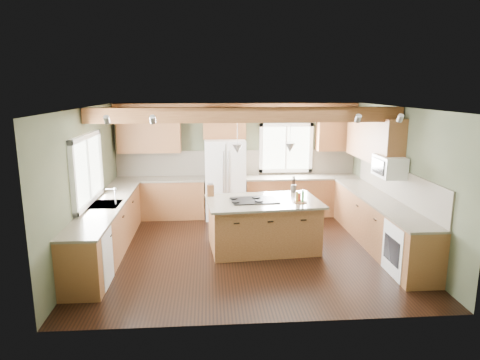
{
  "coord_description": "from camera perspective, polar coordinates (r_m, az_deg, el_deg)",
  "views": [
    {
      "loc": [
        -0.66,
        -7.4,
        2.93
      ],
      "look_at": [
        -0.09,
        0.3,
        1.26
      ],
      "focal_mm": 32.0,
      "sensor_mm": 36.0,
      "label": 1
    }
  ],
  "objects": [
    {
      "name": "wall_back",
      "position": [
        10.05,
        -0.39,
        2.85
      ],
      "size": [
        5.6,
        0.0,
        5.6
      ],
      "primitive_type": "plane",
      "rotation": [
        1.57,
        0.0,
        0.0
      ],
      "color": "#404833",
      "rests_on": "ground"
    },
    {
      "name": "upper_cab_over_fridge",
      "position": [
        9.76,
        -2.1,
        7.59
      ],
      "size": [
        0.96,
        0.35,
        0.7
      ],
      "primitive_type": "cube",
      "color": "brown",
      "rests_on": "wall_back"
    },
    {
      "name": "counter_left",
      "position": [
        7.94,
        -17.49,
        -3.22
      ],
      "size": [
        0.64,
        3.74,
        0.04
      ],
      "primitive_type": "cube",
      "color": "#4C4437",
      "rests_on": "base_cab_left"
    },
    {
      "name": "counter_back_right",
      "position": [
        10.04,
        8.24,
        0.39
      ],
      "size": [
        2.66,
        0.64,
        0.04
      ],
      "primitive_type": "cube",
      "color": "#4C4437",
      "rests_on": "base_cab_back_right"
    },
    {
      "name": "faucet",
      "position": [
        7.86,
        -16.28,
        -2.16
      ],
      "size": [
        0.02,
        0.02,
        0.28
      ],
      "primitive_type": "cylinder",
      "color": "#B2B2B7",
      "rests_on": "sink"
    },
    {
      "name": "microwave",
      "position": [
        8.15,
        19.3,
        1.74
      ],
      "size": [
        0.4,
        0.7,
        0.38
      ],
      "primitive_type": "cube",
      "color": "white",
      "rests_on": "wall_right"
    },
    {
      "name": "cooktop",
      "position": [
        7.79,
        1.97,
        -2.71
      ],
      "size": [
        0.87,
        0.62,
        0.02
      ],
      "primitive_type": "cube",
      "rotation": [
        0.0,
        0.0,
        0.09
      ],
      "color": "black",
      "rests_on": "island_top"
    },
    {
      "name": "pendant_left",
      "position": [
        7.55,
        -0.36,
        4.18
      ],
      "size": [
        0.18,
        0.18,
        0.16
      ],
      "primitive_type": "cone",
      "rotation": [
        3.14,
        0.0,
        0.0
      ],
      "color": "#B2B2B7",
      "rests_on": "ceiling"
    },
    {
      "name": "knife_block",
      "position": [
        8.11,
        -3.95,
        -1.43
      ],
      "size": [
        0.14,
        0.11,
        0.21
      ],
      "primitive_type": "cube",
      "rotation": [
        0.0,
        0.0,
        0.09
      ],
      "color": "brown",
      "rests_on": "island_top"
    },
    {
      "name": "base_cab_back_right",
      "position": [
        10.15,
        8.16,
        -2.15
      ],
      "size": [
        2.62,
        0.6,
        0.88
      ],
      "primitive_type": "cube",
      "color": "brown",
      "rests_on": "floor"
    },
    {
      "name": "window_back",
      "position": [
        10.14,
        6.13,
        4.29
      ],
      "size": [
        1.1,
        0.04,
        1.0
      ],
      "primitive_type": "cube",
      "color": "white",
      "rests_on": "wall_back"
    },
    {
      "name": "pendant_right",
      "position": [
        7.75,
        6.67,
        4.31
      ],
      "size": [
        0.18,
        0.18,
        0.16
      ],
      "primitive_type": "cone",
      "rotation": [
        3.14,
        0.0,
        0.0
      ],
      "color": "#B2B2B7",
      "rests_on": "ceiling"
    },
    {
      "name": "wall_right",
      "position": [
        8.33,
        20.43,
        0.11
      ],
      "size": [
        0.0,
        5.0,
        5.0
      ],
      "primitive_type": "plane",
      "rotation": [
        1.57,
        0.0,
        -1.57
      ],
      "color": "#404833",
      "rests_on": "ground"
    },
    {
      "name": "upper_cab_right",
      "position": [
        8.98,
        17.36,
        5.36
      ],
      "size": [
        0.35,
        2.2,
        0.9
      ],
      "primitive_type": "cube",
      "color": "brown",
      "rests_on": "wall_right"
    },
    {
      "name": "upper_cab_back_left",
      "position": [
        9.86,
        -12.01,
        6.21
      ],
      "size": [
        1.4,
        0.35,
        0.9
      ],
      "primitive_type": "cube",
      "color": "brown",
      "rests_on": "wall_back"
    },
    {
      "name": "base_cab_back_left",
      "position": [
        9.98,
        -10.58,
        -2.48
      ],
      "size": [
        2.02,
        0.6,
        0.88
      ],
      "primitive_type": "cube",
      "color": "brown",
      "rests_on": "floor"
    },
    {
      "name": "counter_back_left",
      "position": [
        9.88,
        -10.69,
        0.1
      ],
      "size": [
        2.06,
        0.64,
        0.04
      ],
      "primitive_type": "cube",
      "color": "#4C4437",
      "rests_on": "base_cab_back_left"
    },
    {
      "name": "upper_cab_back_corner",
      "position": [
        10.21,
        12.74,
        6.38
      ],
      "size": [
        0.9,
        0.35,
        0.9
      ],
      "primitive_type": "cube",
      "color": "brown",
      "rests_on": "wall_back"
    },
    {
      "name": "backsplash_right",
      "position": [
        8.39,
        20.15,
        -0.42
      ],
      "size": [
        0.03,
        3.7,
        0.58
      ],
      "primitive_type": "cube",
      "color": "brown",
      "rests_on": "wall_right"
    },
    {
      "name": "refrigerator",
      "position": [
        9.74,
        -2.0,
        0.14
      ],
      "size": [
        0.9,
        0.74,
        1.8
      ],
      "primitive_type": "cube",
      "color": "white",
      "rests_on": "floor"
    },
    {
      "name": "backsplash_back",
      "position": [
        10.05,
        -0.38,
        2.33
      ],
      "size": [
        5.58,
        0.03,
        0.58
      ],
      "primitive_type": "cube",
      "color": "brown",
      "rests_on": "wall_back"
    },
    {
      "name": "island_top",
      "position": [
        7.83,
        3.12,
        -2.87
      ],
      "size": [
        2.15,
        1.47,
        0.04
      ],
      "primitive_type": "cube",
      "rotation": [
        0.0,
        0.0,
        0.09
      ],
      "color": "#4C4437",
      "rests_on": "island"
    },
    {
      "name": "ceiling_beam",
      "position": [
        7.54,
        0.83,
        8.68
      ],
      "size": [
        5.55,
        0.26,
        0.26
      ],
      "primitive_type": "cube",
      "color": "#552D18",
      "rests_on": "ceiling"
    },
    {
      "name": "base_cab_right",
      "position": [
        8.47,
        18.01,
        -5.55
      ],
      "size": [
        0.6,
        3.7,
        0.88
      ],
      "primitive_type": "cube",
      "color": "brown",
      "rests_on": "floor"
    },
    {
      "name": "oven",
      "position": [
        7.35,
        21.74,
        -8.63
      ],
      "size": [
        0.6,
        0.72,
        0.84
      ],
      "primitive_type": "cube",
      "color": "white",
      "rests_on": "floor"
    },
    {
      "name": "soffit_trim",
      "position": [
        9.83,
        -0.36,
        9.91
      ],
      "size": [
        5.55,
        0.2,
        0.1
      ],
      "primitive_type": "cube",
      "color": "#552D18",
      "rests_on": "ceiling"
    },
    {
      "name": "island",
      "position": [
        7.96,
        3.08,
        -6.07
      ],
      "size": [
        2.01,
        1.33,
        0.88
      ],
      "primitive_type": "cube",
      "rotation": [
        0.0,
        0.0,
        0.09
      ],
      "color": "brown",
      "rests_on": "floor"
    },
    {
      "name": "window_left",
      "position": [
        7.87,
        -19.78,
        1.35
      ],
      "size": [
        0.04,
        1.6,
        1.05
      ],
      "primitive_type": "cube",
      "color": "white",
      "rests_on": "wall_left"
    },
    {
      "name": "sink",
      "position": [
        7.94,
        -17.49,
        -3.19
      ],
      "size": [
        0.5,
        0.65,
        0.03
      ],
      "primitive_type": "cube",
      "color": "#262628",
      "rests_on": "counter_left"
    },
    {
      "name": "dishwasher",
      "position": [
        6.89,
        -19.6,
        -9.86
      ],
      "size": [
        0.6,
        0.6,
        0.84
      ],
      "primitive_type": "cube",
      "color": "white",
      "rests_on": "floor"
    },
    {
      "name": "bottle_tray",
      "position": [
        7.72,
        8.04,
        -2.19
      ],
      "size": [
        0.29,
        0.29,
        0.22
      ],
      "primitive_type": null,
      "rotation": [
        0.0,
        0.0,
        -0.21
      ],
      "color": "brown",
      "rests_on": "island_top"
    },
    {
      "name": "counter_right",
      "position": [
        8.34,
        18.21,
        -2.53
      ],
      "size": [
        0.64,
        3.74,
        0.04
      ],
      "primitive_type": "cube",
      "color": "#4C4437",
      "rests_on": "base_cab_right"
    },
    {
      "name": "wall_left",
      "position": [
        7.87,
        -19.88,
        -0.51
      ],
      "size": [
        0.0,
        5.0,
        5.0
      ],
      "primitive_type": "plane",
      "rotation": [
        1.57,
        0.0,
        1.57
      ],
      "color": "#404833",
      "rests_on": "ground"
    },
    {
      "name": "utensil_crock",
      "position": [
        8.47,
        7.14,
        -1.13
      ],
      "size": [
        0.12,
        0.12,
        0.15
      ],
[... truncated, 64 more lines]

